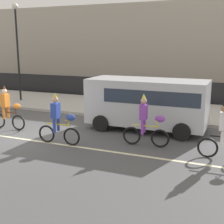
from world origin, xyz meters
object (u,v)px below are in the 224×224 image
(parade_cyclist_orange, at_px, (8,110))
(parked_van_silver, at_px, (149,101))
(street_lamp_post, at_px, (17,38))
(parade_cyclist_cobalt, at_px, (59,122))
(parade_cyclist_purple, at_px, (146,124))

(parade_cyclist_orange, height_order, parked_van_silver, parked_van_silver)
(parade_cyclist_orange, relative_size, street_lamp_post, 0.33)
(parade_cyclist_cobalt, relative_size, street_lamp_post, 0.33)
(parade_cyclist_purple, distance_m, street_lamp_post, 11.57)
(parade_cyclist_orange, distance_m, parked_van_silver, 6.06)
(parked_van_silver, bearing_deg, parade_cyclist_purple, -75.60)
(parade_cyclist_orange, height_order, parade_cyclist_cobalt, same)
(parade_cyclist_orange, relative_size, parade_cyclist_purple, 1.00)
(parked_van_silver, bearing_deg, parade_cyclist_cobalt, -128.03)
(parked_van_silver, bearing_deg, street_lamp_post, 161.41)
(parade_cyclist_orange, bearing_deg, street_lamp_post, 124.32)
(parade_cyclist_purple, xyz_separation_m, parked_van_silver, (-0.55, 2.13, 0.44))
(parade_cyclist_purple, bearing_deg, street_lamp_post, 151.86)
(parade_cyclist_orange, xyz_separation_m, street_lamp_post, (-3.66, 5.35, 3.15))
(parade_cyclist_orange, xyz_separation_m, parade_cyclist_purple, (6.16, 0.10, 0.00))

